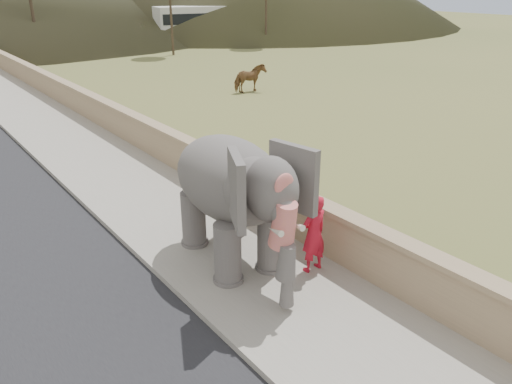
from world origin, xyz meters
The scene contains 8 objects.
ground centered at (0.00, 0.00, 0.00)m, with size 160.00×160.00×0.00m, color olive.
walkway centered at (0.00, 10.00, 0.07)m, with size 3.00×120.00×0.15m, color #9E9687.
parapet centered at (1.65, 10.00, 0.55)m, with size 0.30×120.00×1.10m, color tan.
cow centered at (10.23, 14.76, 0.70)m, with size 0.75×1.66×1.40m, color brown.
distant_car centered at (19.51, 34.72, 0.72)m, with size 1.70×4.23×1.44m, color silver.
bus_white centered at (21.58, 35.71, 1.55)m, with size 2.50×11.00×3.10m, color silver.
bus_orange centered at (33.29, 31.84, 1.55)m, with size 2.50×11.00×3.10m, color orange.
elephant_and_man centered at (0.02, 1.54, 1.45)m, with size 2.38×3.83×2.62m.
Camera 1 is at (-4.93, -5.81, 5.34)m, focal length 35.00 mm.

